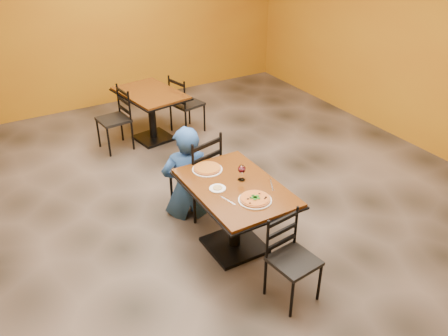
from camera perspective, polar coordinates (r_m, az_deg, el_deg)
floor at (r=5.29m, az=-1.57°, el=-6.56°), size 7.00×8.00×0.01m
wall_back at (r=8.16m, az=-16.11°, el=17.27°), size 7.00×0.01×3.00m
wall_right at (r=6.86m, az=25.52°, el=13.30°), size 0.01×8.00×3.00m
table_main at (r=4.61m, az=1.36°, el=-4.20°), size 0.83×1.23×0.75m
table_second at (r=6.92m, az=-8.87°, el=7.60°), size 0.90×1.20×0.75m
chair_main_near at (r=4.19m, az=8.52°, el=-11.20°), size 0.42×0.42×0.83m
chair_main_far at (r=5.25m, az=-3.49°, el=-0.49°), size 0.54×0.54×0.98m
chair_second_left at (r=6.79m, az=-13.32°, el=5.72°), size 0.44×0.44×0.89m
chair_second_right at (r=7.17m, az=-4.52°, el=7.79°), size 0.48×0.48×0.89m
diner at (r=5.17m, az=-4.60°, el=-0.38°), size 0.64×0.52×1.08m
plate_main at (r=4.30m, az=3.80°, el=-3.93°), size 0.31×0.31×0.01m
pizza_main at (r=4.29m, az=3.80°, el=-3.75°), size 0.28×0.28×0.02m
plate_far at (r=4.76m, az=-2.05°, el=-0.18°), size 0.31×0.31×0.01m
pizza_far at (r=4.76m, az=-2.05°, el=-0.01°), size 0.28×0.28×0.02m
side_plate at (r=4.45m, az=-0.79°, el=-2.51°), size 0.16×0.16×0.01m
dip at (r=4.45m, az=-0.80°, el=-2.41°), size 0.09×0.09×0.01m
wine_glass at (r=4.55m, az=2.18°, el=-0.49°), size 0.08×0.08×0.18m
fork at (r=4.29m, az=0.50°, el=-3.99°), size 0.06×0.19×0.00m
knife at (r=4.54m, az=5.83°, el=-2.06°), size 0.11×0.19×0.00m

